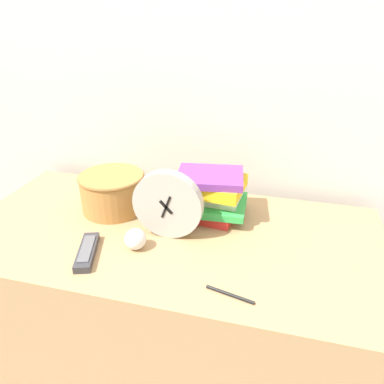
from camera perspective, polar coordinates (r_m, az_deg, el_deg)
wall_back at (r=1.34m, az=1.25°, el=18.90°), size 6.00×0.04×2.40m
desk at (r=1.38m, az=-3.07°, el=-19.54°), size 1.26×0.62×0.77m
desk_clock at (r=1.07m, az=-3.72°, el=-1.95°), size 0.21×0.04×0.21m
book_stack at (r=1.19m, az=2.96°, el=-0.32°), size 0.24×0.19×0.15m
basket at (r=1.25m, az=-12.01°, el=0.19°), size 0.21×0.21×0.12m
tv_remote at (r=1.07m, az=-15.70°, el=-8.73°), size 0.09×0.17×0.02m
crumpled_paper_ball at (r=1.06m, az=-8.62°, el=-7.10°), size 0.06×0.06×0.06m
pen at (r=0.91m, az=5.79°, el=-15.27°), size 0.12×0.04×0.01m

